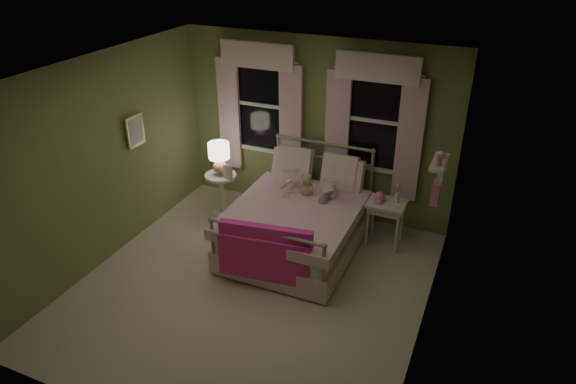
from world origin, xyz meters
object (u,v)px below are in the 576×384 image
at_px(child_right, 330,177).
at_px(table_lamp, 219,155).
at_px(child_left, 291,166).
at_px(nightstand_left, 221,189).
at_px(bed, 298,222).
at_px(teddy_bear, 306,186).
at_px(nightstand_right, 386,209).

bearing_deg(child_right, table_lamp, 4.13).
height_order(child_left, nightstand_left, child_left).
relative_size(child_right, nightstand_left, 1.03).
bearing_deg(nightstand_left, child_left, 2.62).
xyz_separation_m(bed, teddy_bear, (0.00, 0.26, 0.41)).
relative_size(teddy_bear, table_lamp, 0.67).
height_order(child_right, table_lamp, child_right).
xyz_separation_m(bed, child_left, (-0.28, 0.42, 0.58)).
relative_size(teddy_bear, nightstand_right, 0.50).
bearing_deg(bed, child_left, 123.60).
xyz_separation_m(child_right, nightstand_right, (0.76, 0.09, -0.35)).
bearing_deg(teddy_bear, nightstand_right, 13.21).
relative_size(child_right, nightstand_right, 1.05).
relative_size(nightstand_left, nightstand_right, 1.02).
bearing_deg(bed, child_right, 56.40).
distance_m(child_right, nightstand_right, 0.85).
xyz_separation_m(bed, table_lamp, (-1.38, 0.37, 0.57)).
bearing_deg(bed, nightstand_right, 25.96).
distance_m(child_left, nightstand_left, 1.23).
xyz_separation_m(child_right, teddy_bear, (-0.28, -0.16, -0.11)).
distance_m(teddy_bear, table_lamp, 1.40).
xyz_separation_m(bed, nightstand_left, (-1.38, 0.37, 0.03)).
xyz_separation_m(nightstand_left, nightstand_right, (2.43, 0.14, 0.13)).
bearing_deg(child_right, nightstand_left, 4.13).
distance_m(child_right, teddy_bear, 0.34).
distance_m(bed, table_lamp, 1.54).
bearing_deg(child_left, nightstand_right, 177.56).
distance_m(child_left, teddy_bear, 0.37).
bearing_deg(nightstand_left, child_right, 1.74).
bearing_deg(teddy_bear, bed, -90.00).
bearing_deg(child_right, nightstand_right, -171.13).
height_order(bed, teddy_bear, bed).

